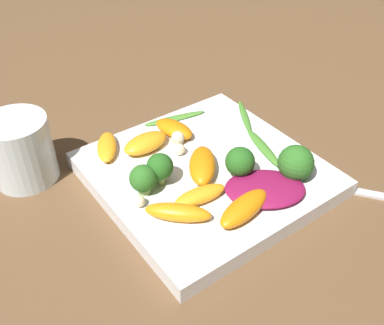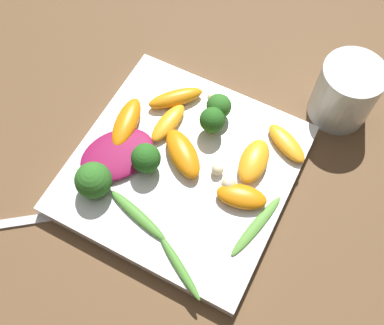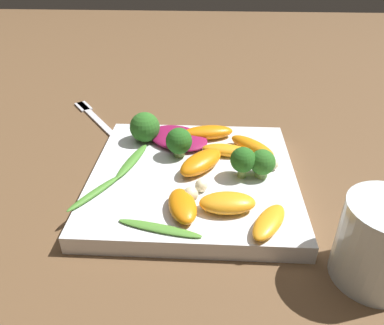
# 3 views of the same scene
# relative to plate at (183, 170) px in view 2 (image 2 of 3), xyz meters

# --- Properties ---
(ground_plane) EXTENTS (2.40, 2.40, 0.00)m
(ground_plane) POSITION_rel_plate_xyz_m (0.00, 0.00, -0.01)
(ground_plane) COLOR brown
(plate) EXTENTS (0.26, 0.26, 0.02)m
(plate) POSITION_rel_plate_xyz_m (0.00, 0.00, 0.00)
(plate) COLOR white
(plate) RESTS_ON ground_plane
(drinking_glass) EXTENTS (0.08, 0.08, 0.09)m
(drinking_glass) POSITION_rel_plate_xyz_m (0.14, 0.18, 0.03)
(drinking_glass) COLOR silver
(drinking_glass) RESTS_ON ground_plane
(radicchio_leaf_0) EXTENTS (0.11, 0.12, 0.01)m
(radicchio_leaf_0) POSITION_rel_plate_xyz_m (-0.08, -0.03, 0.02)
(radicchio_leaf_0) COLOR maroon
(radicchio_leaf_0) RESTS_ON plate
(orange_segment_0) EXTENTS (0.08, 0.07, 0.02)m
(orange_segment_0) POSITION_rel_plate_xyz_m (-0.01, 0.01, 0.02)
(orange_segment_0) COLOR orange
(orange_segment_0) RESTS_ON plate
(orange_segment_1) EXTENTS (0.04, 0.08, 0.02)m
(orange_segment_1) POSITION_rel_plate_xyz_m (-0.09, 0.02, 0.02)
(orange_segment_1) COLOR orange
(orange_segment_1) RESTS_ON plate
(orange_segment_2) EXTENTS (0.03, 0.07, 0.01)m
(orange_segment_2) POSITION_rel_plate_xyz_m (-0.04, 0.04, 0.02)
(orange_segment_2) COLOR orange
(orange_segment_2) RESTS_ON plate
(orange_segment_3) EXTENTS (0.07, 0.04, 0.02)m
(orange_segment_3) POSITION_rel_plate_xyz_m (0.08, -0.01, 0.02)
(orange_segment_3) COLOR orange
(orange_segment_3) RESTS_ON plate
(orange_segment_4) EXTENTS (0.07, 0.05, 0.01)m
(orange_segment_4) POSITION_rel_plate_xyz_m (0.10, 0.08, 0.02)
(orange_segment_4) COLOR orange
(orange_segment_4) RESTS_ON plate
(orange_segment_5) EXTENTS (0.04, 0.07, 0.02)m
(orange_segment_5) POSITION_rel_plate_xyz_m (0.08, 0.04, 0.02)
(orange_segment_5) COLOR orange
(orange_segment_5) RESTS_ON plate
(orange_segment_6) EXTENTS (0.07, 0.07, 0.02)m
(orange_segment_6) POSITION_rel_plate_xyz_m (-0.05, 0.08, 0.02)
(orange_segment_6) COLOR orange
(orange_segment_6) RESTS_ON plate
(broccoli_floret_0) EXTENTS (0.04, 0.04, 0.04)m
(broccoli_floret_0) POSITION_rel_plate_xyz_m (-0.04, -0.02, 0.03)
(broccoli_floret_0) COLOR #7A9E51
(broccoli_floret_0) RESTS_ON plate
(broccoli_floret_1) EXTENTS (0.04, 0.04, 0.04)m
(broccoli_floret_1) POSITION_rel_plate_xyz_m (-0.08, -0.07, 0.03)
(broccoli_floret_1) COLOR #7A9E51
(broccoli_floret_1) RESTS_ON plate
(broccoli_floret_2) EXTENTS (0.03, 0.03, 0.04)m
(broccoli_floret_2) POSITION_rel_plate_xyz_m (0.01, 0.09, 0.03)
(broccoli_floret_2) COLOR #84AD5B
(broccoli_floret_2) RESTS_ON plate
(broccoli_floret_3) EXTENTS (0.03, 0.03, 0.04)m
(broccoli_floret_3) POSITION_rel_plate_xyz_m (0.01, 0.06, 0.04)
(broccoli_floret_3) COLOR #84AD5B
(broccoli_floret_3) RESTS_ON plate
(arugula_sprig_0) EXTENTS (0.03, 0.09, 0.00)m
(arugula_sprig_0) POSITION_rel_plate_xyz_m (0.11, -0.03, 0.01)
(arugula_sprig_0) COLOR #518E33
(arugula_sprig_0) RESTS_ON plate
(arugula_sprig_1) EXTENTS (0.09, 0.04, 0.01)m
(arugula_sprig_1) POSITION_rel_plate_xyz_m (-0.02, -0.08, 0.01)
(arugula_sprig_1) COLOR #47842D
(arugula_sprig_1) RESTS_ON plate
(arugula_sprig_2) EXTENTS (0.08, 0.05, 0.01)m
(arugula_sprig_2) POSITION_rel_plate_xyz_m (0.06, -0.11, 0.01)
(arugula_sprig_2) COLOR #47842D
(arugula_sprig_2) RESTS_ON plate
(macadamia_nut_0) EXTENTS (0.02, 0.02, 0.02)m
(macadamia_nut_0) POSITION_rel_plate_xyz_m (0.04, 0.01, 0.02)
(macadamia_nut_0) COLOR beige
(macadamia_nut_0) RESTS_ON plate
(macadamia_nut_1) EXTENTS (0.02, 0.02, 0.02)m
(macadamia_nut_1) POSITION_rel_plate_xyz_m (0.06, -0.00, 0.02)
(macadamia_nut_1) COLOR beige
(macadamia_nut_1) RESTS_ON plate
(macadamia_nut_2) EXTENTS (0.01, 0.01, 0.01)m
(macadamia_nut_2) POSITION_rel_plate_xyz_m (-0.01, 0.10, 0.02)
(macadamia_nut_2) COLOR beige
(macadamia_nut_2) RESTS_ON plate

